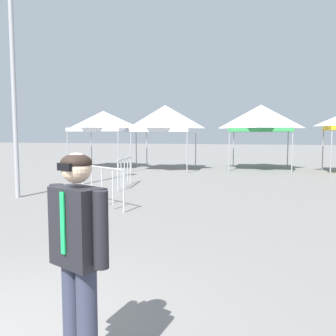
# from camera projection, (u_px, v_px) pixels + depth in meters

# --- Properties ---
(canopy_tent_far_right) EXTENTS (3.28, 3.28, 3.26)m
(canopy_tent_far_right) POSITION_uv_depth(u_px,v_px,m) (103.00, 121.00, 20.94)
(canopy_tent_far_right) COLOR #9E9EA3
(canopy_tent_far_right) RESTS_ON ground
(canopy_tent_right_of_center) EXTENTS (3.28, 3.28, 3.48)m
(canopy_tent_right_of_center) POSITION_uv_depth(u_px,v_px,m) (165.00, 119.00, 19.66)
(canopy_tent_right_of_center) COLOR #9E9EA3
(canopy_tent_right_of_center) RESTS_ON ground
(canopy_tent_center) EXTENTS (3.43, 3.43, 3.53)m
(canopy_tent_center) POSITION_uv_depth(u_px,v_px,m) (261.00, 118.00, 19.92)
(canopy_tent_center) COLOR #9E9EA3
(canopy_tent_center) RESTS_ON ground
(person_foreground) EXTENTS (0.61, 0.38, 1.78)m
(person_foreground) POSITION_uv_depth(u_px,v_px,m) (78.00, 250.00, 2.78)
(person_foreground) COLOR #33384C
(person_foreground) RESTS_ON ground
(light_pole_opposite_side) EXTENTS (0.36, 0.36, 8.87)m
(light_pole_opposite_side) POSITION_uv_depth(u_px,v_px,m) (11.00, 29.00, 10.65)
(light_pole_opposite_side) COLOR #9E9EA3
(light_pole_opposite_side) RESTS_ON ground
(crowd_barrier_mid_lot) EXTENTS (0.44, 2.07, 1.08)m
(crowd_barrier_mid_lot) POSITION_uv_depth(u_px,v_px,m) (124.00, 167.00, 13.20)
(crowd_barrier_mid_lot) COLOR #B7BABF
(crowd_barrier_mid_lot) RESTS_ON ground
(crowd_barrier_by_lift) EXTENTS (1.83, 1.12, 1.08)m
(crowd_barrier_by_lift) POSITION_uv_depth(u_px,v_px,m) (102.00, 179.00, 9.63)
(crowd_barrier_by_lift) COLOR #B7BABF
(crowd_barrier_by_lift) RESTS_ON ground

